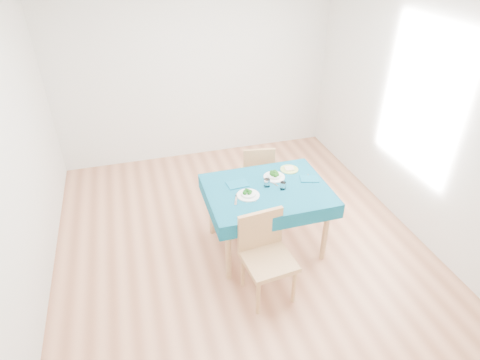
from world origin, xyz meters
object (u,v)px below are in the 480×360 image
object	(u,v)px
side_plate	(289,169)
chair_near	(269,250)
table	(266,218)
bowl_far	(274,175)
bowl_near	(248,193)
chair_far	(257,170)

from	to	relation	value
side_plate	chair_near	bearing A→B (deg)	-120.86
table	chair_near	size ratio (longest dim) A/B	1.13
table	bowl_far	distance (m)	0.48
table	bowl_far	world-z (taller)	bowl_far
bowl_far	side_plate	size ratio (longest dim) A/B	1.16
bowl_far	bowl_near	bearing A→B (deg)	-145.88
table	chair_far	world-z (taller)	chair_far
chair_near	bowl_far	xyz separation A→B (m)	(0.36, 0.86, 0.24)
table	side_plate	xyz separation A→B (m)	(0.36, 0.29, 0.38)
table	bowl_far	size ratio (longest dim) A/B	5.45
table	bowl_far	xyz separation A→B (m)	(0.14, 0.19, 0.41)
table	chair_near	bearing A→B (deg)	-107.74
chair_near	bowl_near	bearing A→B (deg)	85.47
table	bowl_far	bearing A→B (deg)	52.37
chair_near	bowl_far	size ratio (longest dim) A/B	4.83
chair_far	bowl_near	xyz separation A→B (m)	(-0.40, -0.91, 0.32)
bowl_far	side_plate	world-z (taller)	bowl_far
bowl_near	bowl_far	xyz separation A→B (m)	(0.37, 0.25, 0.00)
table	side_plate	bearing A→B (deg)	38.88
side_plate	chair_far	bearing A→B (deg)	108.92
side_plate	bowl_far	bearing A→B (deg)	-154.40
chair_far	bowl_far	distance (m)	0.73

